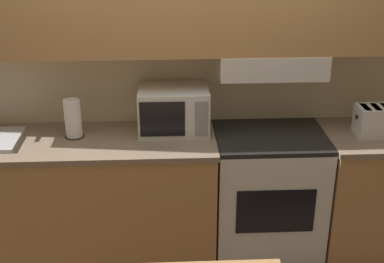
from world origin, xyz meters
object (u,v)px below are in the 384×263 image
object	(u,v)px
stove_range	(267,196)
toaster	(379,120)
paper_towel_roll	(73,119)
microwave	(174,110)

from	to	relation	value
stove_range	toaster	distance (m)	0.91
stove_range	paper_towel_roll	distance (m)	1.44
microwave	stove_range	bearing A→B (deg)	-9.35
toaster	paper_towel_roll	size ratio (longest dim) A/B	1.20
stove_range	microwave	distance (m)	0.90
stove_range	paper_towel_roll	size ratio (longest dim) A/B	3.61
microwave	paper_towel_roll	distance (m)	0.67
microwave	paper_towel_roll	xyz separation A→B (m)	(-0.66, -0.07, -0.02)
stove_range	toaster	xyz separation A→B (m)	(0.71, -0.03, 0.57)
stove_range	paper_towel_roll	world-z (taller)	paper_towel_roll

